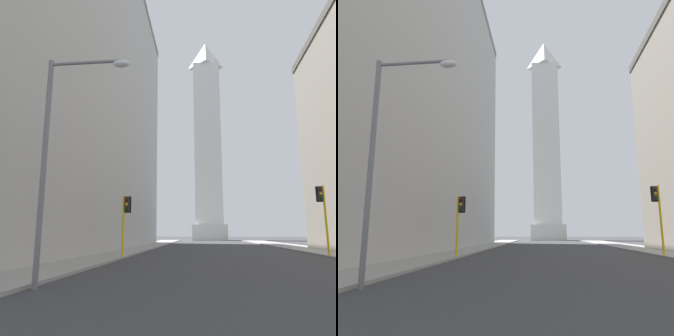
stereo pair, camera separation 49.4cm
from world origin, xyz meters
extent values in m
cube|color=gray|center=(-10.39, 33.42, 0.07)|extent=(5.00, 111.39, 0.15)
cube|color=gray|center=(10.39, 33.42, 0.07)|extent=(5.00, 111.39, 0.15)
cube|color=#B2AFAA|center=(-21.46, 35.22, 20.20)|extent=(20.86, 58.77, 40.40)
cube|color=silver|center=(0.00, 92.82, 2.11)|extent=(9.50, 9.50, 4.23)
cube|color=silver|center=(0.00, 92.82, 28.11)|extent=(7.60, 7.60, 47.77)
pyramid|color=silver|center=(0.00, 92.82, 56.17)|extent=(7.60, 7.60, 8.36)
cylinder|color=yellow|center=(-8.21, 24.85, 2.42)|extent=(0.18, 0.18, 4.85)
cylinder|color=#262626|center=(-8.21, 24.85, 0.05)|extent=(0.40, 0.40, 0.10)
cube|color=black|center=(-7.92, 24.85, 4.15)|extent=(0.34, 0.34, 1.10)
cube|color=black|center=(-7.92, 25.03, 4.15)|extent=(0.58, 0.03, 1.32)
sphere|color=#410907|center=(-7.92, 24.66, 4.49)|extent=(0.22, 0.22, 0.22)
sphere|color=yellow|center=(-7.92, 24.66, 4.15)|extent=(0.22, 0.22, 0.22)
sphere|color=#073410|center=(-7.92, 24.66, 3.81)|extent=(0.22, 0.22, 0.22)
cylinder|color=yellow|center=(8.16, 27.31, 2.90)|extent=(0.18, 0.18, 5.80)
cylinder|color=#262626|center=(8.16, 27.31, 0.05)|extent=(0.40, 0.40, 0.10)
cube|color=black|center=(7.87, 27.31, 5.10)|extent=(0.35, 0.35, 1.10)
cube|color=black|center=(7.88, 27.49, 5.10)|extent=(0.58, 0.05, 1.32)
sphere|color=#410907|center=(7.86, 27.12, 5.44)|extent=(0.22, 0.22, 0.22)
sphere|color=yellow|center=(7.86, 27.12, 5.10)|extent=(0.22, 0.22, 0.22)
sphere|color=#073410|center=(7.86, 27.12, 4.76)|extent=(0.22, 0.22, 0.22)
cylinder|color=slate|center=(-7.60, 10.05, 4.20)|extent=(0.20, 0.20, 8.39)
cylinder|color=slate|center=(-6.23, 10.05, 8.24)|extent=(2.75, 0.12, 0.12)
sphere|color=slate|center=(-7.60, 10.05, 8.24)|extent=(0.20, 0.20, 0.20)
ellipsoid|color=silver|center=(-4.85, 10.05, 8.12)|extent=(0.64, 0.36, 0.26)
camera|label=1|loc=(-1.93, -0.99, 1.85)|focal=35.00mm
camera|label=2|loc=(-1.44, -0.94, 1.85)|focal=35.00mm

